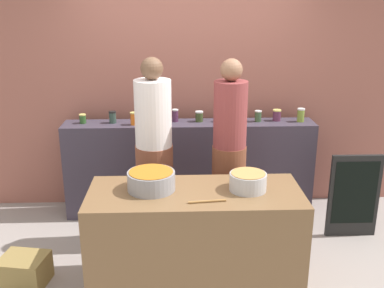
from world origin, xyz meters
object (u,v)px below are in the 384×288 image
Objects in this scene: bread_crate at (24,270)px; preserve_jar_3 at (152,118)px; preserve_jar_8 at (258,116)px; cooking_pot_center at (248,182)px; wooden_spoon at (207,201)px; cooking_pot_left at (151,181)px; preserve_jar_2 at (134,119)px; cook_with_tongs at (154,163)px; preserve_jar_9 at (277,115)px; preserve_jar_5 at (199,116)px; preserve_jar_7 at (242,118)px; preserve_jar_0 at (83,119)px; preserve_jar_1 at (113,117)px; preserve_jar_10 at (301,115)px; preserve_jar_6 at (224,116)px; preserve_jar_4 at (175,115)px; chalkboard_sign at (354,196)px; cook_in_cap at (229,163)px.

preserve_jar_3 is at bearing 51.61° from bread_crate.
preserve_jar_8 is 1.46m from cooking_pot_center.
cooking_pot_left is at bearing 149.42° from wooden_spoon.
cook_with_tongs is (0.23, -0.60, -0.28)m from preserve_jar_2.
cook_with_tongs is (-1.31, -0.71, -0.27)m from preserve_jar_9.
preserve_jar_5 reaches higher than preserve_jar_7.
preserve_jar_0 is 0.32m from preserve_jar_1.
cook_with_tongs reaches higher than preserve_jar_10.
wooden_spoon is 1.72m from bread_crate.
preserve_jar_7 is at bearing -1.11° from preserve_jar_3.
preserve_jar_6 is 0.35× the size of cooking_pot_left.
preserve_jar_10 is (1.60, 0.01, 0.01)m from preserve_jar_3.
cooking_pot_center is 1.02× the size of wooden_spoon.
cook_with_tongs reaches higher than preserve_jar_4.
preserve_jar_6 is at bearing 43.62° from cook_with_tongs.
cook_with_tongs is (-0.91, -0.63, -0.26)m from preserve_jar_7.
chalkboard_sign is (0.88, -0.63, -0.67)m from preserve_jar_8.
preserve_jar_4 is 1.43m from cooking_pot_left.
preserve_jar_0 is at bearing 179.49° from preserve_jar_10.
preserve_jar_5 is 0.30× the size of cooking_pot_left.
preserve_jar_5 is (1.24, 0.02, 0.01)m from preserve_jar_0.
wooden_spoon is at bearing -10.56° from bread_crate.
preserve_jar_5 is 0.88m from cook_with_tongs.
preserve_jar_4 is at bearing 173.54° from preserve_jar_7.
preserve_jar_3 is 0.33× the size of cooking_pot_left.
cooking_pot_left is (0.24, -1.29, -0.17)m from preserve_jar_2.
preserve_jar_8 reaches higher than preserve_jar_0.
wooden_spoon is 1.04m from cook_with_tongs.
cooking_pot_center is 1.07m from cook_with_tongs.
preserve_jar_7 is (0.71, -0.08, -0.01)m from preserve_jar_4.
preserve_jar_0 is 2.10m from cooking_pot_center.
chalkboard_sign is (1.21, 0.78, -0.50)m from cooking_pot_center.
preserve_jar_1 is 1.03× the size of preserve_jar_3.
preserve_jar_3 is 0.93× the size of preserve_jar_6.
preserve_jar_2 is at bearing -178.02° from preserve_jar_10.
preserve_jar_4 is 0.36× the size of cooking_pot_left.
preserve_jar_4 reaches higher than cooking_pot_center.
preserve_jar_5 is at bearing 8.81° from preserve_jar_2.
wooden_spoon is (0.90, -1.63, -0.23)m from preserve_jar_1.
cooking_pot_center is at bearing -2.64° from cooking_pot_left.
preserve_jar_1 is 0.93m from preserve_jar_5.
bread_crate is 0.44× the size of chalkboard_sign.
preserve_jar_8 is at bearing 67.86° from wooden_spoon.
cooking_pot_center is at bearing -48.69° from preserve_jar_1.
cook_in_cap reaches higher than preserve_jar_5.
preserve_jar_5 is 0.81m from cook_in_cap.
chalkboard_sign is (2.21, -0.55, -0.68)m from preserve_jar_2.
preserve_jar_8 is 0.42× the size of wooden_spoon.
preserve_jar_1 is at bearing 131.31° from cooking_pot_center.
preserve_jar_5 is at bearing 1.15° from preserve_jar_0.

